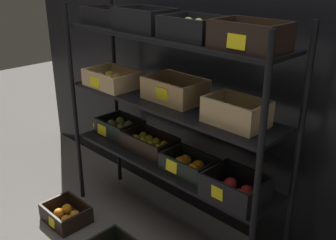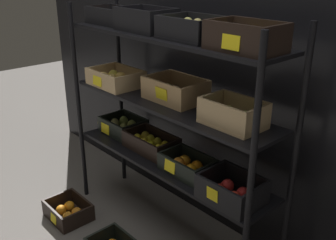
% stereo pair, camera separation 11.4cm
% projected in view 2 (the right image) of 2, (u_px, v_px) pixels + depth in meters
% --- Properties ---
extents(ground_plane, '(10.00, 10.00, 0.00)m').
position_uv_depth(ground_plane, '(168.00, 229.00, 2.67)').
color(ground_plane, '#605B56').
extents(storefront_wall, '(3.92, 0.12, 2.70)m').
position_uv_depth(storefront_wall, '(214.00, 24.00, 2.40)').
color(storefront_wall, black).
rests_on(storefront_wall, ground_plane).
extents(display_rack, '(1.65, 0.40, 1.46)m').
position_uv_depth(display_rack, '(167.00, 99.00, 2.32)').
color(display_rack, black).
rests_on(display_rack, ground_plane).
extents(crate_ground_orange, '(0.31, 0.26, 0.12)m').
position_uv_depth(crate_ground_orange, '(68.00, 212.00, 2.77)').
color(crate_ground_orange, black).
rests_on(crate_ground_orange, ground_plane).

